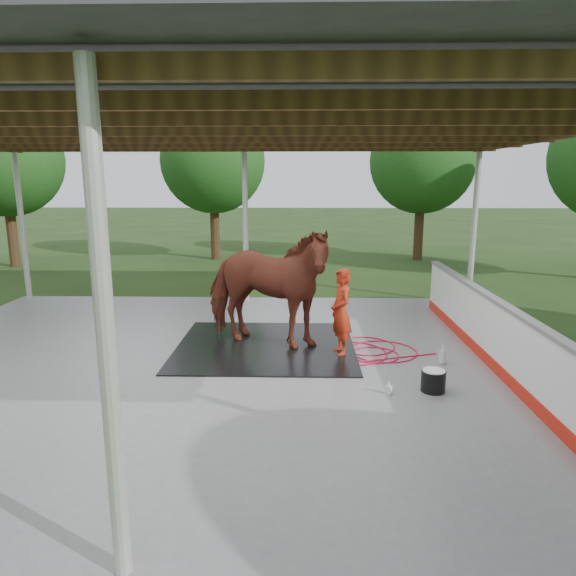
{
  "coord_description": "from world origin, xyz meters",
  "views": [
    {
      "loc": [
        1.4,
        -8.19,
        3.1
      ],
      "look_at": [
        1.16,
        1.03,
        1.15
      ],
      "focal_mm": 32.0,
      "sensor_mm": 36.0,
      "label": 1
    }
  ],
  "objects_px": {
    "dasher_board": "(494,335)",
    "wash_bucket": "(433,380)",
    "handler": "(341,312)",
    "horse": "(265,287)"
  },
  "relations": [
    {
      "from": "wash_bucket",
      "to": "handler",
      "type": "bearing_deg",
      "value": 127.41
    },
    {
      "from": "horse",
      "to": "dasher_board",
      "type": "bearing_deg",
      "value": -82.4
    },
    {
      "from": "horse",
      "to": "wash_bucket",
      "type": "bearing_deg",
      "value": -106.28
    },
    {
      "from": "horse",
      "to": "handler",
      "type": "xyz_separation_m",
      "value": [
        1.36,
        -0.37,
        -0.37
      ]
    },
    {
      "from": "handler",
      "to": "dasher_board",
      "type": "bearing_deg",
      "value": 62.46
    },
    {
      "from": "dasher_board",
      "to": "wash_bucket",
      "type": "bearing_deg",
      "value": -139.51
    },
    {
      "from": "handler",
      "to": "horse",
      "type": "bearing_deg",
      "value": -120.18
    },
    {
      "from": "dasher_board",
      "to": "handler",
      "type": "relative_size",
      "value": 5.19
    },
    {
      "from": "dasher_board",
      "to": "horse",
      "type": "relative_size",
      "value": 3.04
    },
    {
      "from": "dasher_board",
      "to": "wash_bucket",
      "type": "xyz_separation_m",
      "value": [
        -1.25,
        -1.06,
        -0.38
      ]
    }
  ]
}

